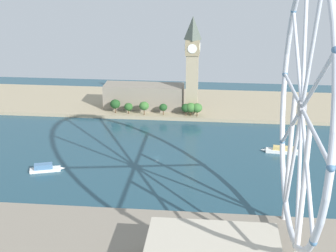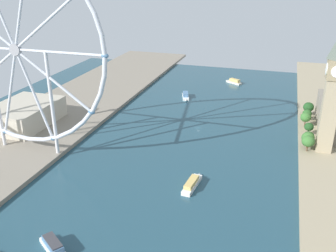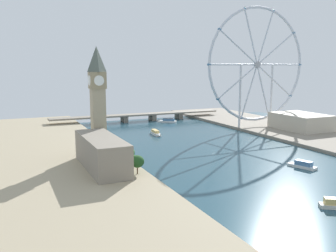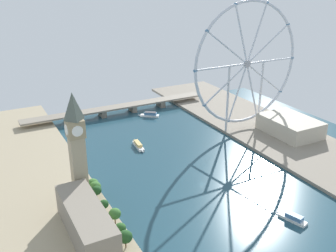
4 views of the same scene
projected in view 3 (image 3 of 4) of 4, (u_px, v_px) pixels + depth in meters
The scene contains 12 objects.
ground_plane at pixel (214, 151), 318.45m from camera, with size 418.40×418.40×0.00m, color #234756.
riverbank_left at pixel (67, 165), 267.89m from camera, with size 90.00×520.00×3.00m, color tan.
riverbank_right at pixel (321, 138), 368.53m from camera, with size 90.00×520.00×3.00m, color gray.
clock_tower at pixel (98, 99), 289.86m from camera, with size 12.91×12.91×84.62m.
parliament_block at pixel (101, 153), 251.95m from camera, with size 22.00×71.84×21.64m, color gray.
tree_row_embankment at pixel (121, 149), 276.96m from camera, with size 11.57×81.36×12.23m.
ferris_wheel at pixel (257, 65), 420.44m from camera, with size 131.47×3.20×135.78m.
riverside_hall at pixel (301, 121), 409.22m from camera, with size 43.02×59.95×17.08m, color #BCB29E.
river_bridge at pixel (139, 116), 490.05m from camera, with size 230.40×16.79×9.65m.
tour_boat_0 at pixel (156, 133), 392.00m from camera, with size 7.64×27.46×5.06m.
tour_boat_1 at pixel (302, 165), 264.76m from camera, with size 11.77×23.88×5.31m.
tour_boat_2 at pixel (168, 121), 478.27m from camera, with size 23.68×18.41×5.83m.
Camera 3 is at (-163.76, -267.23, 72.17)m, focal length 39.44 mm.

